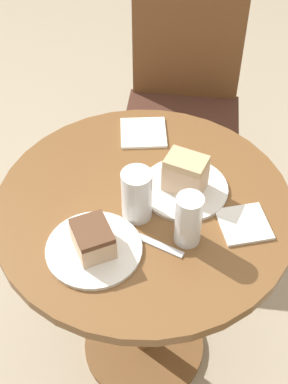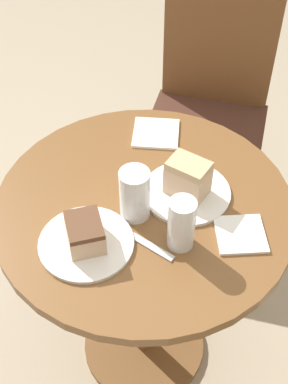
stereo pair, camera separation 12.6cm
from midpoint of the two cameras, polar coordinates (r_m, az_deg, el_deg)
name	(u,v)px [view 2 (the right image)]	position (r m, az deg, el deg)	size (l,w,h in m)	color
ground_plane	(144,345)	(2.03, 1.85, -16.13)	(8.00, 8.00, 0.00)	tan
table	(144,247)	(1.53, 2.37, -6.03)	(0.78, 0.78, 0.77)	brown
chair	(209,106)	(2.11, 8.70, 8.99)	(0.45, 0.42, 1.02)	brown
plate_near	(86,243)	(1.29, -3.41, -5.62)	(0.23, 0.23, 0.01)	silver
plate_far	(187,192)	(1.41, 7.12, -0.18)	(0.23, 0.23, 0.01)	silver
cake_slice_near	(85,233)	(1.26, -3.49, -4.51)	(0.12, 0.13, 0.07)	beige
cake_slice_far	(188,178)	(1.37, 7.33, 1.42)	(0.12, 0.10, 0.10)	beige
glass_lemonade	(181,226)	(1.26, 6.88, -3.74)	(0.07, 0.07, 0.14)	silver
glass_water	(135,196)	(1.31, 1.75, -0.62)	(0.08, 0.08, 0.14)	silver
napkin_stack	(156,133)	(1.58, 3.58, 6.18)	(0.15, 0.15, 0.01)	white
fork	(145,243)	(1.30, 2.86, -5.58)	(0.16, 0.08, 0.00)	silver
napkin_side	(241,234)	(1.34, 12.93, -4.57)	(0.15, 0.15, 0.01)	white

